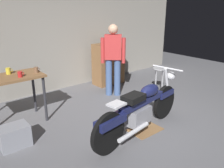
{
  "coord_description": "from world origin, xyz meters",
  "views": [
    {
      "loc": [
        -2.67,
        -2.54,
        2.07
      ],
      "look_at": [
        -0.02,
        0.7,
        0.65
      ],
      "focal_mm": 37.5,
      "sensor_mm": 36.0,
      "label": 1
    }
  ],
  "objects_px": {
    "storage_bin": "(14,136)",
    "mug_red_diner": "(20,74)",
    "motorcycle": "(141,108)",
    "mug_brown_stoneware": "(36,70)",
    "shop_stool": "(159,74)",
    "person_standing": "(113,57)",
    "mug_yellow_tall": "(8,71)",
    "wooden_dresser": "(108,64)"
  },
  "relations": [
    {
      "from": "storage_bin",
      "to": "mug_red_diner",
      "type": "bearing_deg",
      "value": 56.63
    },
    {
      "from": "motorcycle",
      "to": "mug_brown_stoneware",
      "type": "xyz_separation_m",
      "value": [
        -1.08,
        1.61,
        0.5
      ]
    },
    {
      "from": "motorcycle",
      "to": "shop_stool",
      "type": "distance_m",
      "value": 1.97
    },
    {
      "from": "mug_red_diner",
      "to": "mug_brown_stoneware",
      "type": "bearing_deg",
      "value": 15.39
    },
    {
      "from": "storage_bin",
      "to": "person_standing",
      "type": "bearing_deg",
      "value": 15.92
    },
    {
      "from": "shop_stool",
      "to": "mug_red_diner",
      "type": "xyz_separation_m",
      "value": [
        -3.09,
        0.49,
        0.45
      ]
    },
    {
      "from": "mug_brown_stoneware",
      "to": "storage_bin",
      "type": "bearing_deg",
      "value": -136.22
    },
    {
      "from": "mug_red_diner",
      "to": "mug_yellow_tall",
      "type": "xyz_separation_m",
      "value": [
        -0.1,
        0.31,
        0.01
      ]
    },
    {
      "from": "motorcycle",
      "to": "person_standing",
      "type": "height_order",
      "value": "person_standing"
    },
    {
      "from": "person_standing",
      "to": "mug_yellow_tall",
      "type": "bearing_deg",
      "value": 36.84
    },
    {
      "from": "shop_stool",
      "to": "mug_yellow_tall",
      "type": "distance_m",
      "value": 3.32
    },
    {
      "from": "mug_brown_stoneware",
      "to": "wooden_dresser",
      "type": "bearing_deg",
      "value": 19.3
    },
    {
      "from": "mug_red_diner",
      "to": "mug_brown_stoneware",
      "type": "relative_size",
      "value": 0.99
    },
    {
      "from": "person_standing",
      "to": "wooden_dresser",
      "type": "distance_m",
      "value": 0.96
    },
    {
      "from": "shop_stool",
      "to": "mug_yellow_tall",
      "type": "xyz_separation_m",
      "value": [
        -3.19,
        0.8,
        0.46
      ]
    },
    {
      "from": "person_standing",
      "to": "mug_red_diner",
      "type": "relative_size",
      "value": 15.41
    },
    {
      "from": "mug_red_diner",
      "to": "mug_brown_stoneware",
      "type": "xyz_separation_m",
      "value": [
        0.32,
        0.09,
        0.0
      ]
    },
    {
      "from": "person_standing",
      "to": "shop_stool",
      "type": "xyz_separation_m",
      "value": [
        0.92,
        -0.63,
        -0.43
      ]
    },
    {
      "from": "person_standing",
      "to": "storage_bin",
      "type": "xyz_separation_m",
      "value": [
        -2.55,
        -0.73,
        -0.76
      ]
    },
    {
      "from": "shop_stool",
      "to": "person_standing",
      "type": "bearing_deg",
      "value": 145.65
    },
    {
      "from": "motorcycle",
      "to": "mug_red_diner",
      "type": "xyz_separation_m",
      "value": [
        -1.4,
        1.52,
        0.5
      ]
    },
    {
      "from": "wooden_dresser",
      "to": "mug_yellow_tall",
      "type": "relative_size",
      "value": 9.31
    },
    {
      "from": "storage_bin",
      "to": "mug_brown_stoneware",
      "type": "distance_m",
      "value": 1.25
    },
    {
      "from": "storage_bin",
      "to": "mug_yellow_tall",
      "type": "height_order",
      "value": "mug_yellow_tall"
    },
    {
      "from": "person_standing",
      "to": "mug_red_diner",
      "type": "xyz_separation_m",
      "value": [
        -2.17,
        -0.14,
        0.02
      ]
    },
    {
      "from": "person_standing",
      "to": "storage_bin",
      "type": "bearing_deg",
      "value": 57.15
    },
    {
      "from": "motorcycle",
      "to": "mug_yellow_tall",
      "type": "distance_m",
      "value": 2.42
    },
    {
      "from": "motorcycle",
      "to": "shop_stool",
      "type": "relative_size",
      "value": 3.4
    },
    {
      "from": "motorcycle",
      "to": "wooden_dresser",
      "type": "relative_size",
      "value": 1.98
    },
    {
      "from": "shop_stool",
      "to": "mug_yellow_tall",
      "type": "bearing_deg",
      "value": 165.83
    },
    {
      "from": "shop_stool",
      "to": "mug_red_diner",
      "type": "bearing_deg",
      "value": 170.95
    },
    {
      "from": "person_standing",
      "to": "mug_brown_stoneware",
      "type": "height_order",
      "value": "person_standing"
    },
    {
      "from": "shop_stool",
      "to": "mug_red_diner",
      "type": "height_order",
      "value": "mug_red_diner"
    },
    {
      "from": "wooden_dresser",
      "to": "mug_red_diner",
      "type": "distance_m",
      "value": 2.8
    },
    {
      "from": "motorcycle",
      "to": "storage_bin",
      "type": "xyz_separation_m",
      "value": [
        -1.79,
        0.93,
        -0.28
      ]
    },
    {
      "from": "motorcycle",
      "to": "mug_red_diner",
      "type": "distance_m",
      "value": 2.13
    },
    {
      "from": "shop_stool",
      "to": "storage_bin",
      "type": "distance_m",
      "value": 3.49
    },
    {
      "from": "person_standing",
      "to": "wooden_dresser",
      "type": "height_order",
      "value": "person_standing"
    },
    {
      "from": "shop_stool",
      "to": "mug_brown_stoneware",
      "type": "distance_m",
      "value": 2.87
    },
    {
      "from": "shop_stool",
      "to": "storage_bin",
      "type": "xyz_separation_m",
      "value": [
        -3.48,
        -0.1,
        -0.33
      ]
    },
    {
      "from": "motorcycle",
      "to": "wooden_dresser",
      "type": "xyz_separation_m",
      "value": [
        1.22,
        2.41,
        0.1
      ]
    },
    {
      "from": "mug_yellow_tall",
      "to": "mug_brown_stoneware",
      "type": "distance_m",
      "value": 0.47
    }
  ]
}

